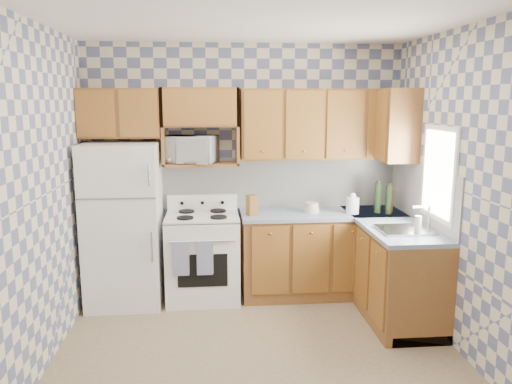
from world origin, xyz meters
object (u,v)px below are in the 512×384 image
refrigerator (124,224)px  stove_body (203,258)px  microwave (191,149)px  electric_kettle (353,205)px

refrigerator → stove_body: (0.80, 0.03, -0.39)m
microwave → electric_kettle: size_ratio=3.01×
refrigerator → microwave: (0.70, 0.19, 0.75)m
microwave → electric_kettle: microwave is taller
stove_body → electric_kettle: (1.59, -0.08, 0.56)m
refrigerator → microwave: 1.05m
microwave → electric_kettle: 1.80m
refrigerator → stove_body: refrigerator is taller
stove_body → electric_kettle: electric_kettle is taller
refrigerator → electric_kettle: refrigerator is taller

